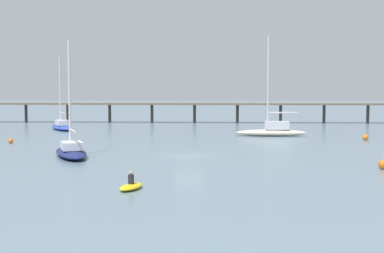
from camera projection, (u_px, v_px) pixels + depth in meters
name	position (u px, v px, depth m)	size (l,w,h in m)	color
ground_plane	(189.00, 156.00, 46.79)	(400.00, 400.00, 0.00)	slate
pier	(266.00, 100.00, 90.18)	(75.85, 5.16, 8.05)	brown
sailboat_navy	(71.00, 150.00, 46.38)	(5.24, 8.62, 10.20)	navy
sailboat_cream	(272.00, 130.00, 66.28)	(8.98, 2.48, 12.56)	beige
sailboat_blue	(61.00, 125.00, 76.36)	(5.80, 8.99, 10.52)	#2D4CB7
dinghy_yellow	(131.00, 186.00, 31.40)	(1.72, 2.44, 1.14)	yellow
mooring_buoy_mid	(11.00, 141.00, 57.52)	(0.55, 0.55, 0.55)	orange
mooring_buoy_outer	(383.00, 164.00, 39.24)	(0.73, 0.73, 0.73)	orange
mooring_buoy_far	(365.00, 137.00, 60.94)	(0.69, 0.69, 0.69)	orange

